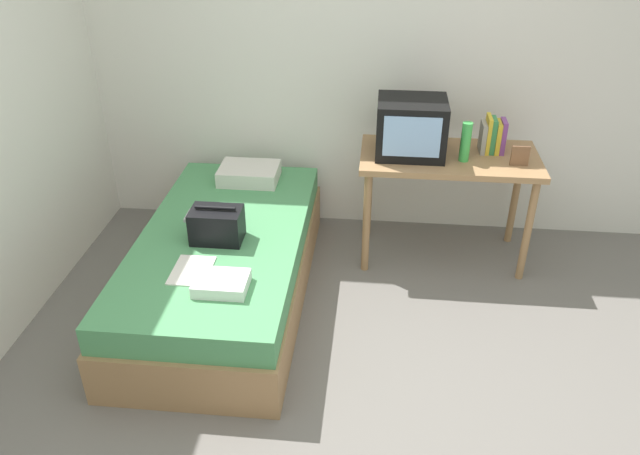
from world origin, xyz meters
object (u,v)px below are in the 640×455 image
Objects in this scene: remote_silver at (190,216)px; desk at (448,169)px; remote_dark at (214,277)px; book_row at (492,136)px; magazine at (192,270)px; tv at (411,127)px; bed at (225,265)px; pillow at (249,174)px; picture_frame at (520,156)px; folded_towel at (221,283)px; handbag at (217,225)px; water_bottle at (466,142)px.

desk is at bearing 16.12° from remote_silver.
book_row is at bearing 37.18° from remote_dark.
remote_dark is (0.14, -0.06, 0.01)m from magazine.
tv is at bearing -171.14° from book_row.
pillow is (0.03, 0.72, 0.29)m from bed.
remote_silver is (-0.27, -0.56, -0.04)m from pillow.
picture_frame reaches higher than folded_towel.
tv is at bearing 32.69° from handbag.
pillow is (-1.36, 0.09, -0.14)m from desk.
picture_frame is 2.02m from folded_towel.
book_row is (0.53, 0.08, -0.07)m from tv.
pillow is at bearing 85.34° from magazine.
water_bottle is at bearing -45.83° from desk.
handbag is (0.00, -0.09, 0.34)m from bed.
pillow is 0.81m from handbag.
pillow is 1.37× the size of handbag.
bed is at bearing -159.35° from water_bottle.
remote_dark is 0.56× the size of folded_towel.
pillow is at bearing 87.77° from bed.
desk is 1.71m from remote_silver.
handbag is (-1.66, -0.81, -0.30)m from book_row.
desk is 1.81m from magazine.
desk is at bearing 43.83° from folded_towel.
water_bottle is at bearing 20.65° from bed.
magazine is at bearing -143.97° from desk.
tv is 0.36m from water_bottle.
bed is 1.70m from water_bottle.
desk is at bearing 24.50° from bed.
remote_dark is 0.72m from remote_silver.
pillow is (-1.78, 0.20, -0.31)m from picture_frame.
pillow is 2.85× the size of remote_silver.
remote_dark reaches higher than bed.
water_bottle is 0.62× the size of pillow.
folded_towel is (0.06, -0.09, 0.02)m from remote_dark.
tv is 3.39× the size of picture_frame.
remote_dark is (-1.39, -1.04, -0.41)m from water_bottle.
handbag reaches higher than folded_towel.
tv reaches higher than remote_dark.
remote_dark is (-1.58, -1.20, -0.39)m from book_row.
folded_towel is at bearing -139.76° from book_row.
tv is 1.39m from handbag.
remote_dark is (-1.05, -1.12, -0.46)m from tv.
desk reaches higher than remote_dark.
tv is at bearing 29.48° from bed.
water_bottle is (0.08, -0.08, 0.23)m from desk.
tv is 1.66m from magazine.
tv is 1.82× the size of book_row.
desk is (1.39, 0.63, 0.44)m from bed.
book_row is 1.87m from handbag.
remote_dark and remote_silver have the same top height.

